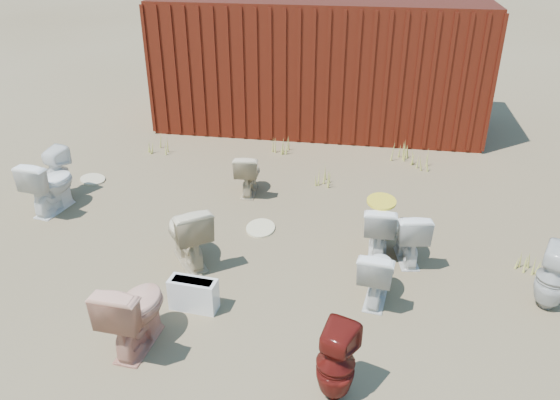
% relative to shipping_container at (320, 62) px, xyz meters
% --- Properties ---
extents(ground, '(100.00, 100.00, 0.00)m').
position_rel_shipping_container_xyz_m(ground, '(0.00, -5.20, -1.20)').
color(ground, brown).
rests_on(ground, ground).
extents(shipping_container, '(6.00, 2.40, 2.40)m').
position_rel_shipping_container_xyz_m(shipping_container, '(0.00, 0.00, 0.00)').
color(shipping_container, '#4D1C0C').
rests_on(shipping_container, ground).
extents(toilet_front_a, '(0.55, 0.82, 0.78)m').
position_rel_shipping_container_xyz_m(toilet_front_a, '(-3.26, -4.38, -0.81)').
color(toilet_front_a, white).
rests_on(toilet_front_a, ground).
extents(toilet_front_pink, '(0.50, 0.81, 0.79)m').
position_rel_shipping_container_xyz_m(toilet_front_pink, '(-1.01, -6.76, -0.80)').
color(toilet_front_pink, tan).
rests_on(toilet_front_pink, ground).
extents(toilet_front_c, '(0.49, 0.73, 0.68)m').
position_rel_shipping_container_xyz_m(toilet_front_c, '(1.57, -4.82, -0.86)').
color(toilet_front_c, white).
rests_on(toilet_front_c, ground).
extents(toilet_front_maroon, '(0.42, 0.43, 0.73)m').
position_rel_shipping_container_xyz_m(toilet_front_maroon, '(0.89, -7.09, -0.83)').
color(toilet_front_maroon, '#5D1410').
rests_on(toilet_front_maroon, ground).
extents(toilet_front_e, '(0.45, 0.69, 0.66)m').
position_rel_shipping_container_xyz_m(toilet_front_e, '(1.22, -5.67, -0.87)').
color(toilet_front_e, white).
rests_on(toilet_front_e, ground).
extents(toilet_back_a, '(0.43, 0.43, 0.75)m').
position_rel_shipping_container_xyz_m(toilet_back_a, '(-3.40, -3.95, -0.82)').
color(toilet_back_a, white).
rests_on(toilet_back_a, ground).
extents(toilet_back_beige_left, '(0.81, 0.88, 0.78)m').
position_rel_shipping_container_xyz_m(toilet_back_beige_left, '(-0.98, -5.31, -0.81)').
color(toilet_back_beige_left, '#C3B28E').
rests_on(toilet_back_beige_left, ground).
extents(toilet_back_beige_right, '(0.40, 0.65, 0.64)m').
position_rel_shipping_container_xyz_m(toilet_back_beige_right, '(-0.68, -3.38, -0.88)').
color(toilet_back_beige_right, beige).
rests_on(toilet_back_beige_right, ground).
extents(toilet_back_yellowlid, '(0.39, 0.67, 0.69)m').
position_rel_shipping_container_xyz_m(toilet_back_yellowlid, '(1.23, -4.72, -0.86)').
color(toilet_back_yellowlid, white).
rests_on(toilet_back_yellowlid, ground).
extents(toilet_back_e, '(0.46, 0.46, 0.73)m').
position_rel_shipping_container_xyz_m(toilet_back_e, '(3.00, -5.50, -0.83)').
color(toilet_back_e, silver).
rests_on(toilet_back_e, ground).
extents(yellow_lid, '(0.35, 0.43, 0.02)m').
position_rel_shipping_container_xyz_m(yellow_lid, '(1.23, -4.72, -0.50)').
color(yellow_lid, yellow).
rests_on(yellow_lid, toilet_back_yellowlid).
extents(loose_tank, '(0.52, 0.24, 0.35)m').
position_rel_shipping_container_xyz_m(loose_tank, '(-0.65, -6.15, -1.02)').
color(loose_tank, white).
rests_on(loose_tank, ground).
extents(loose_lid_near, '(0.41, 0.52, 0.02)m').
position_rel_shipping_container_xyz_m(loose_lid_near, '(-0.29, -4.41, -1.19)').
color(loose_lid_near, beige).
rests_on(loose_lid_near, ground).
extents(loose_lid_far, '(0.59, 0.58, 0.02)m').
position_rel_shipping_container_xyz_m(loose_lid_far, '(-3.20, -3.36, -1.19)').
color(loose_lid_far, beige).
rests_on(loose_lid_far, ground).
extents(weed_clump_a, '(0.36, 0.36, 0.28)m').
position_rel_shipping_container_xyz_m(weed_clump_a, '(-2.58, -2.01, -1.06)').
color(weed_clump_a, '#AAA844').
rests_on(weed_clump_a, ground).
extents(weed_clump_b, '(0.32, 0.32, 0.27)m').
position_rel_shipping_container_xyz_m(weed_clump_b, '(0.43, -2.90, -1.06)').
color(weed_clump_b, '#AAA844').
rests_on(weed_clump_b, ground).
extents(weed_clump_c, '(0.36, 0.36, 0.32)m').
position_rel_shipping_container_xyz_m(weed_clump_c, '(1.88, -2.00, -1.04)').
color(weed_clump_c, '#AAA844').
rests_on(weed_clump_c, ground).
extents(weed_clump_d, '(0.30, 0.30, 0.27)m').
position_rel_shipping_container_xyz_m(weed_clump_d, '(-0.49, -1.70, -1.06)').
color(weed_clump_d, '#AAA844').
rests_on(weed_clump_d, ground).
extents(weed_clump_e, '(0.34, 0.34, 0.30)m').
position_rel_shipping_container_xyz_m(weed_clump_e, '(1.62, -1.75, -1.05)').
color(weed_clump_e, '#AAA844').
rests_on(weed_clump_e, ground).
extents(weed_clump_f, '(0.28, 0.28, 0.21)m').
position_rel_shipping_container_xyz_m(weed_clump_f, '(2.95, -4.86, -1.09)').
color(weed_clump_f, '#AAA844').
rests_on(weed_clump_f, ground).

